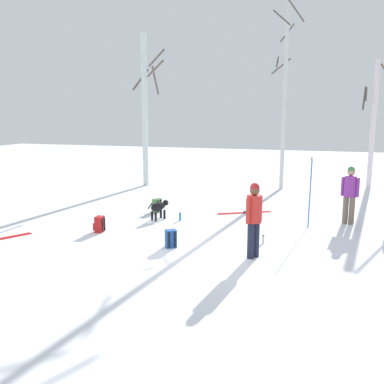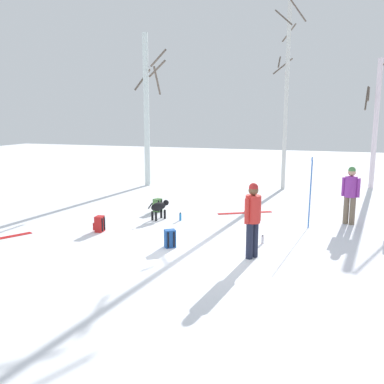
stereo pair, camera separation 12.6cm
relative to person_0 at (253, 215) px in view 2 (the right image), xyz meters
name	(u,v)px [view 2 (the right image)]	position (x,y,z in m)	size (l,w,h in m)	color
ground_plane	(189,250)	(-1.54, 0.06, -0.98)	(60.00, 60.00, 0.00)	white
person_0	(253,215)	(0.00, 0.00, 0.00)	(0.34, 0.47, 1.72)	#1E2338
person_1	(351,192)	(2.17, 3.84, 0.00)	(0.50, 0.34, 1.72)	#72604C
dog	(159,207)	(-3.37, 2.60, -0.59)	(0.42, 0.85, 0.57)	black
ski_pair_planted_0	(310,193)	(1.08, 3.09, 0.03)	(0.05, 0.25, 2.03)	blue
ski_pair_lying_1	(245,213)	(-1.01, 4.26, -0.97)	(1.68, 1.05, 0.05)	red
backpack_0	(170,239)	(-2.04, 0.12, -0.77)	(0.34, 0.34, 0.44)	#1E4C99
backpack_1	(99,224)	(-4.40, 0.77, -0.77)	(0.30, 0.28, 0.44)	red
backpack_2	(157,205)	(-3.84, 3.52, -0.77)	(0.33, 0.31, 0.44)	#4C7F3F
water_bottle_0	(263,240)	(0.06, 1.13, -0.88)	(0.07, 0.07, 0.22)	silver
water_bottle_1	(180,217)	(-2.70, 2.65, -0.86)	(0.07, 0.07, 0.25)	#1E72BF
birch_tree_0	(147,108)	(-6.36, 8.35, 2.52)	(1.53, 1.42, 6.69)	silver
birch_tree_1	(286,94)	(-0.37, 9.27, 3.07)	(1.33, 1.34, 7.97)	silver
birch_tree_2	(376,122)	(3.31, 10.84, 1.91)	(1.34, 1.33, 5.55)	silver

